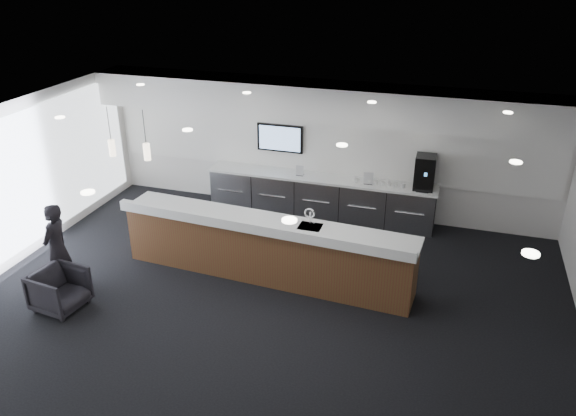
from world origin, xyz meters
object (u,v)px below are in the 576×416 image
(service_counter, at_px, (266,248))
(coffee_machine, at_px, (425,172))
(armchair, at_px, (60,290))
(lounge_guest, at_px, (57,248))

(service_counter, bearing_deg, coffee_machine, 51.51)
(service_counter, bearing_deg, armchair, -142.50)
(service_counter, distance_m, armchair, 3.53)
(coffee_machine, relative_size, lounge_guest, 0.44)
(service_counter, height_order, armchair, service_counter)
(service_counter, height_order, lounge_guest, lounge_guest)
(coffee_machine, height_order, lounge_guest, coffee_machine)
(armchair, relative_size, lounge_guest, 0.48)
(service_counter, xyz_separation_m, coffee_machine, (2.50, 2.76, 0.73))
(service_counter, relative_size, lounge_guest, 3.38)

